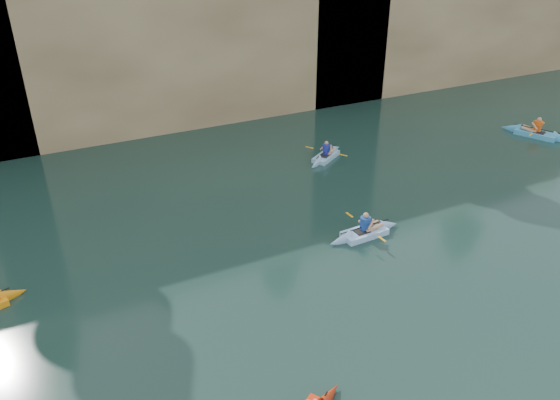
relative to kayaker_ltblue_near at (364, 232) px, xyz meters
name	(u,v)px	position (x,y,z in m)	size (l,w,h in m)	color
cliff_slab_center	(195,20)	(-1.36, 14.92, 5.55)	(24.00, 2.40, 11.40)	tan
cliff_slab_east	(473,9)	(18.64, 14.92, 4.77)	(26.00, 2.40, 9.84)	tan
sea_cave_center	(94,113)	(-7.36, 14.27, 1.45)	(3.50, 1.00, 3.20)	black
sea_cave_east	(326,70)	(6.64, 14.27, 2.10)	(5.00, 1.00, 4.50)	black
kayaker_ltblue_near	(364,232)	(0.00, 0.00, 0.00)	(3.18, 2.45, 1.24)	#97C6FD
kayaker_ltblue_mid	(326,156)	(2.40, 6.95, -0.01)	(2.94, 2.24, 1.16)	#81B2D8
kayaker_blue_east	(536,134)	(14.26, 4.47, 0.01)	(2.42, 3.78, 1.35)	#3C99CE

